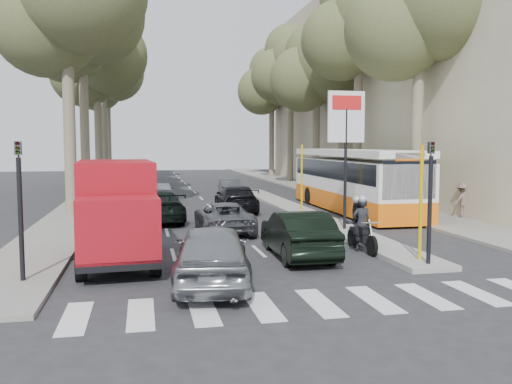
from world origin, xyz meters
TOP-DOWN VIEW (x-y plane):
  - ground at (0.00, 0.00)m, footprint 120.00×120.00m
  - sidewalk_right at (8.60, 25.00)m, footprint 3.20×70.00m
  - median_left at (-8.00, 28.00)m, footprint 2.40×64.00m
  - traffic_island at (3.25, 11.00)m, footprint 1.50×26.00m
  - building_near at (15.50, 12.00)m, footprint 11.00×18.00m
  - building_far at (15.50, 34.00)m, footprint 11.00×20.00m
  - billboard at (3.25, 5.00)m, footprint 1.50×12.10m
  - traffic_light_island at (3.25, -1.50)m, footprint 0.16×0.41m
  - traffic_light_left at (-7.60, -1.00)m, footprint 0.16×0.41m
  - tree_l_b at (-7.97, 20.11)m, footprint 7.40×7.20m
  - tree_l_c at (-7.77, 28.11)m, footprint 7.40×7.20m
  - tree_l_d at (-7.87, 36.11)m, footprint 7.40×7.20m
  - tree_l_e at (-7.97, 44.11)m, footprint 7.40×7.20m
  - tree_r_a at (9.13, 10.11)m, footprint 7.40×7.20m
  - tree_r_b at (9.23, 18.11)m, footprint 7.40×7.20m
  - tree_r_c at (9.03, 26.11)m, footprint 7.40×7.20m
  - tree_r_d at (9.13, 34.11)m, footprint 7.40×7.20m
  - tree_r_e at (9.23, 42.11)m, footprint 7.40×7.20m
  - silver_hatchback at (-2.95, -2.00)m, footprint 2.45×4.83m
  - dark_hatchback at (0.11, 0.85)m, footprint 1.64×4.46m
  - queue_car_a at (-1.48, 6.00)m, footprint 2.05×4.43m
  - queue_car_b at (0.12, 12.43)m, footprint 2.17×4.88m
  - queue_car_c at (-3.50, 18.25)m, footprint 1.51×3.69m
  - queue_car_d at (1.12, 21.13)m, footprint 1.54×3.80m
  - queue_car_e at (-4.00, 9.65)m, footprint 2.57×5.34m
  - red_truck at (-5.40, 1.24)m, footprint 2.49×5.77m
  - city_bus at (6.20, 11.46)m, footprint 2.83×12.46m
  - motorcycle at (2.39, 1.47)m, footprint 0.80×2.21m
  - pedestrian_near at (7.20, 7.38)m, footprint 1.10×1.26m
  - pedestrian_far at (10.00, 7.40)m, footprint 1.12×0.71m

SIDE VIEW (x-z plane):
  - ground at x=0.00m, z-range 0.00..0.00m
  - sidewalk_right at x=8.60m, z-range 0.00..0.12m
  - median_left at x=-8.00m, z-range 0.00..0.12m
  - traffic_island at x=3.25m, z-range 0.00..0.16m
  - queue_car_d at x=1.12m, z-range 0.00..1.22m
  - queue_car_a at x=-1.48m, z-range 0.00..1.23m
  - queue_car_c at x=-3.50m, z-range 0.00..1.25m
  - queue_car_b at x=0.12m, z-range 0.00..1.39m
  - dark_hatchback at x=0.11m, z-range 0.00..1.46m
  - queue_car_e at x=-4.00m, z-range 0.00..1.50m
  - silver_hatchback at x=-2.95m, z-range 0.00..1.58m
  - motorcycle at x=2.39m, z-range -0.09..1.79m
  - pedestrian_far at x=10.00m, z-range 0.12..1.72m
  - pedestrian_near at x=7.20m, z-range 0.12..2.07m
  - red_truck at x=-5.40m, z-range 0.09..3.10m
  - city_bus at x=6.20m, z-range 0.09..3.36m
  - traffic_light_island at x=3.25m, z-range 0.69..4.29m
  - traffic_light_left at x=-7.60m, z-range 0.69..4.29m
  - billboard at x=3.25m, z-range 0.90..6.50m
  - building_far at x=15.50m, z-range 0.00..16.00m
  - building_near at x=15.50m, z-range 0.00..18.00m
  - tree_r_c at x=9.03m, z-range 3.03..16.35m
  - tree_l_c at x=-7.77m, z-range 3.18..16.89m
  - tree_r_a at x=9.13m, z-range 3.33..17.43m
  - tree_r_e at x=9.23m, z-range 3.33..17.43m
  - tree_l_e at x=-7.97m, z-range 3.48..17.97m
  - tree_l_b at x=-7.97m, z-range 3.63..18.51m
  - tree_r_d at x=9.13m, z-range 3.63..18.51m
  - tree_r_b at x=9.23m, z-range 3.78..19.05m
  - tree_l_d at x=-7.87m, z-range 3.93..19.59m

